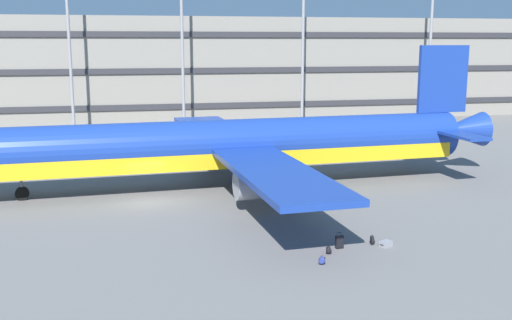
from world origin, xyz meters
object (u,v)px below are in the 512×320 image
(suitcase_scuffed, at_px, (339,241))
(backpack_purple, at_px, (329,250))
(airliner, at_px, (230,146))
(backpack_silver, at_px, (322,261))
(backpack_large, at_px, (373,240))
(suitcase_small, at_px, (386,244))

(suitcase_scuffed, bearing_deg, backpack_purple, -139.03)
(airliner, distance_m, backpack_silver, 16.78)
(backpack_silver, height_order, backpack_large, backpack_large)
(backpack_purple, xyz_separation_m, backpack_large, (2.68, 0.88, 0.05))
(airliner, relative_size, suitcase_small, 56.60)
(suitcase_scuffed, xyz_separation_m, backpack_large, (1.88, 0.19, -0.12))
(suitcase_scuffed, bearing_deg, suitcase_small, -4.48)
(airliner, height_order, suitcase_small, airliner)
(suitcase_scuffed, relative_size, backpack_purple, 1.79)
(suitcase_small, xyz_separation_m, backpack_purple, (-3.26, -0.50, 0.06))
(backpack_purple, height_order, backpack_large, backpack_large)
(suitcase_small, bearing_deg, backpack_purple, -171.27)
(backpack_silver, distance_m, backpack_large, 4.12)
(airliner, height_order, suitcase_scuffed, airliner)
(airliner, distance_m, backpack_large, 15.39)
(suitcase_small, relative_size, backpack_purple, 1.61)
(suitcase_scuffed, distance_m, backpack_purple, 1.07)
(backpack_purple, relative_size, backpack_silver, 1.02)
(suitcase_scuffed, bearing_deg, backpack_silver, -128.42)
(suitcase_small, bearing_deg, backpack_large, 146.64)
(backpack_purple, xyz_separation_m, backpack_silver, (-0.80, -1.32, -0.00))
(suitcase_scuffed, distance_m, backpack_silver, 2.58)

